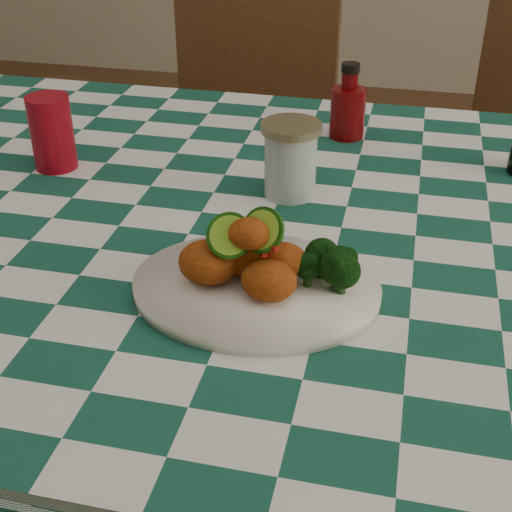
% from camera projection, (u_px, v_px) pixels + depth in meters
% --- Properties ---
extents(dining_table, '(1.66, 1.06, 0.79)m').
position_uv_depth(dining_table, '(268.00, 419.00, 1.23)').
color(dining_table, '#154D3E').
rests_on(dining_table, ground).
extents(plate, '(0.32, 0.26, 0.02)m').
position_uv_depth(plate, '(256.00, 288.00, 0.86)').
color(plate, white).
rests_on(plate, dining_table).
extents(fried_chicken_pile, '(0.14, 0.10, 0.09)m').
position_uv_depth(fried_chicken_pile, '(251.00, 251.00, 0.83)').
color(fried_chicken_pile, '#AD4310').
rests_on(fried_chicken_pile, plate).
extents(broccoli_side, '(0.07, 0.07, 0.05)m').
position_uv_depth(broccoli_side, '(322.00, 267.00, 0.83)').
color(broccoli_side, black).
rests_on(broccoli_side, plate).
extents(red_tumbler, '(0.07, 0.07, 0.12)m').
position_uv_depth(red_tumbler, '(52.00, 133.00, 1.14)').
color(red_tumbler, maroon).
rests_on(red_tumbler, dining_table).
extents(ketchup_bottle, '(0.08, 0.08, 0.13)m').
position_uv_depth(ketchup_bottle, '(348.00, 101.00, 1.25)').
color(ketchup_bottle, '#610406').
rests_on(ketchup_bottle, dining_table).
extents(mason_jar, '(0.11, 0.11, 0.11)m').
position_uv_depth(mason_jar, '(290.00, 160.00, 1.06)').
color(mason_jar, '#B2BCBA').
rests_on(mason_jar, dining_table).
extents(wooden_chair_left, '(0.44, 0.46, 0.94)m').
position_uv_depth(wooden_chair_left, '(238.00, 181.00, 1.85)').
color(wooden_chair_left, '#472814').
rests_on(wooden_chair_left, ground).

